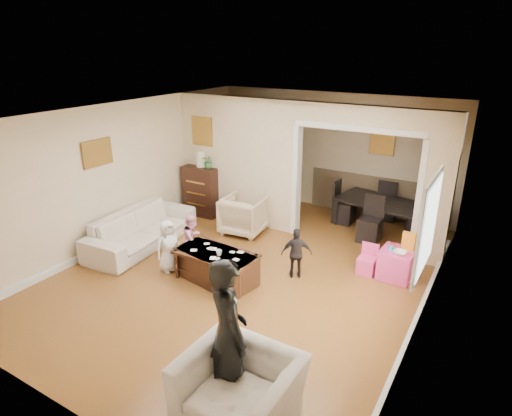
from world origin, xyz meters
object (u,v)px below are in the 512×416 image
Objects in this scene: adult_person at (228,334)px; dresser at (203,191)px; coffee_cup at (219,253)px; play_table at (397,264)px; armchair_front at (240,391)px; coffee_table at (216,266)px; cyan_cup at (391,248)px; child_kneel_a at (168,246)px; armchair_back at (244,215)px; child_toddler at (297,253)px; child_kneel_b at (193,239)px; sofa at (142,229)px; dining_table at (379,215)px; table_lamp at (201,158)px.

dresser is at bearing -16.46° from adult_person.
coffee_cup reaches higher than play_table.
dresser is at bearing 131.67° from armchair_front.
coffee_table is 16.31× the size of cyan_cup.
dresser is at bearing 45.45° from child_kneel_a.
armchair_back is 0.97× the size of child_toddler.
coffee_table is (1.94, -2.21, -0.30)m from dresser.
sofa is at bearing 78.81° from child_kneel_b.
sofa is 4.50× the size of play_table.
sofa reaches higher than coffee_cup.
adult_person reaches higher than armchair_back.
cyan_cup is (-0.10, -0.05, 0.28)m from play_table.
dresser reaches higher than child_kneel_b.
cyan_cup is (2.35, 1.50, 0.28)m from coffee_table.
sofa is 2.62× the size of child_kneel_b.
armchair_front is 0.66× the size of adult_person.
dresser reaches higher than child_kneel_a.
armchair_back is 2.75m from dining_table.
child_toddler reaches higher than coffee_table.
play_table is (3.08, -0.27, -0.13)m from armchair_back.
armchair_back is 4.65m from armchair_front.
coffee_table is at bearing 102.81° from armchair_back.
armchair_back is 1.99m from child_toddler.
child_kneel_a reaches higher than child_toddler.
play_table is (4.39, -0.67, -1.03)m from table_lamp.
armchair_back is 8.82× the size of coffee_cup.
play_table is at bearing -179.82° from child_toddler.
child_kneel_a is at bearing -65.17° from dresser.
dining_table reaches higher than coffee_cup.
armchair_back is 4.42m from adult_person.
table_lamp is 0.21× the size of dining_table.
dining_table is at bearing -57.34° from adult_person.
adult_person reaches higher than child_kneel_a.
cyan_cup is 1.99m from dining_table.
child_toddler is (2.99, 0.41, 0.09)m from sofa.
armchair_back reaches higher than sofa.
cyan_cup is 3.28m from child_kneel_b.
coffee_table is 0.78× the size of adult_person.
play_table is (2.35, 1.60, -0.29)m from coffee_cup.
dining_table is 2.67m from child_toddler.
sofa is 1.36× the size of adult_person.
sofa is 1.32× the size of dining_table.
child_kneel_b is at bearing 156.80° from coffee_table.
armchair_back is at bearing -12.21° from child_kneel_b.
armchair_front is 0.56m from adult_person.
sofa is at bearing 170.10° from coffee_table.
dining_table is (-0.70, 1.85, -0.22)m from cyan_cup.
cyan_cup is 0.09× the size of child_kneel_a.
dresser is 0.63× the size of dining_table.
cyan_cup is 0.09× the size of child_kneel_b.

